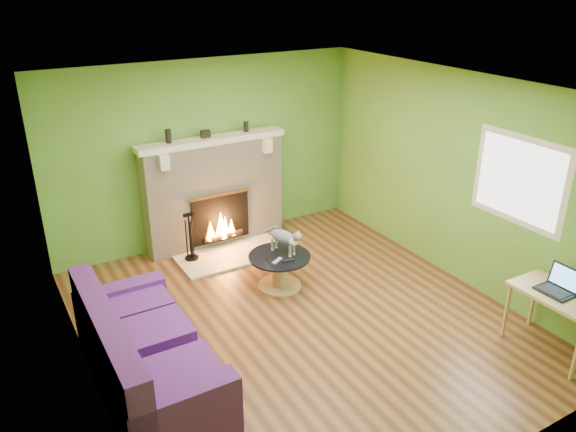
{
  "coord_description": "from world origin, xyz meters",
  "views": [
    {
      "loc": [
        -2.84,
        -4.58,
        3.62
      ],
      "look_at": [
        0.08,
        0.4,
        1.11
      ],
      "focal_mm": 35.0,
      "sensor_mm": 36.0,
      "label": 1
    }
  ],
  "objects_px": {
    "desk": "(559,301)",
    "cat": "(283,240)",
    "coffee_table": "(279,269)",
    "sofa": "(143,358)"
  },
  "relations": [
    {
      "from": "desk",
      "to": "cat",
      "type": "height_order",
      "value": "cat"
    },
    {
      "from": "cat",
      "to": "coffee_table",
      "type": "bearing_deg",
      "value": -168.41
    },
    {
      "from": "sofa",
      "to": "desk",
      "type": "xyz_separation_m",
      "value": [
        3.81,
        -1.54,
        0.23
      ]
    },
    {
      "from": "desk",
      "to": "coffee_table",
      "type": "bearing_deg",
      "value": 125.09
    },
    {
      "from": "sofa",
      "to": "cat",
      "type": "relative_size",
      "value": 3.64
    },
    {
      "from": "coffee_table",
      "to": "desk",
      "type": "distance_m",
      "value": 3.13
    },
    {
      "from": "sofa",
      "to": "coffee_table",
      "type": "distance_m",
      "value": 2.26
    },
    {
      "from": "coffee_table",
      "to": "cat",
      "type": "xyz_separation_m",
      "value": [
        0.08,
        0.05,
        0.36
      ]
    },
    {
      "from": "sofa",
      "to": "coffee_table",
      "type": "xyz_separation_m",
      "value": [
        2.02,
        1.0,
        -0.11
      ]
    },
    {
      "from": "coffee_table",
      "to": "cat",
      "type": "distance_m",
      "value": 0.37
    }
  ]
}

